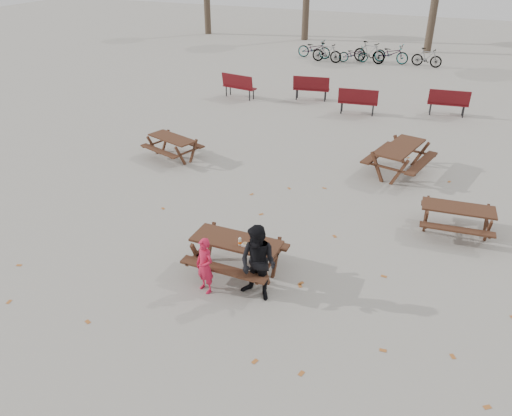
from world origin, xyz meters
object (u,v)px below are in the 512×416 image
at_px(picnic_table_far, 399,160).
at_px(picnic_table_east, 456,220).
at_px(soda_bottle, 240,242).
at_px(food_tray, 246,245).
at_px(child, 205,266).
at_px(main_picnic_table, 236,248).
at_px(adult, 258,263).
at_px(picnic_table_north, 173,148).

bearing_deg(picnic_table_far, picnic_table_east, -135.79).
relative_size(soda_bottle, picnic_table_east, 0.11).
xyz_separation_m(food_tray, picnic_table_east, (3.73, 3.50, -0.45)).
xyz_separation_m(child, picnic_table_far, (2.54, 7.07, -0.16)).
bearing_deg(picnic_table_east, food_tray, -141.93).
relative_size(child, picnic_table_far, 0.60).
distance_m(main_picnic_table, adult, 0.94).
height_order(food_tray, soda_bottle, soda_bottle).
relative_size(main_picnic_table, picnic_table_far, 0.92).
height_order(soda_bottle, adult, adult).
relative_size(food_tray, child, 0.15).
relative_size(food_tray, picnic_table_far, 0.09).
bearing_deg(soda_bottle, food_tray, 8.01).
xyz_separation_m(main_picnic_table, picnic_table_east, (4.01, 3.38, -0.24)).
height_order(picnic_table_north, picnic_table_far, picnic_table_far).
distance_m(child, picnic_table_east, 6.00).
xyz_separation_m(soda_bottle, picnic_table_north, (-4.54, 4.81, -0.51)).
bearing_deg(picnic_table_east, picnic_table_far, 116.25).
distance_m(main_picnic_table, picnic_table_east, 5.25).
xyz_separation_m(food_tray, child, (-0.57, -0.68, -0.21)).
bearing_deg(picnic_table_far, adult, -179.73).
bearing_deg(picnic_table_far, child, 173.11).
relative_size(adult, picnic_table_east, 0.97).
height_order(main_picnic_table, picnic_table_east, main_picnic_table).
xyz_separation_m(adult, picnic_table_north, (-5.11, 5.24, -0.43)).
xyz_separation_m(main_picnic_table, soda_bottle, (0.14, -0.14, 0.26)).
bearing_deg(main_picnic_table, adult, -38.63).
bearing_deg(picnic_table_north, child, -35.45).
distance_m(food_tray, child, 0.91).
relative_size(main_picnic_table, adult, 1.16).
xyz_separation_m(picnic_table_east, picnic_table_far, (-1.76, 2.89, 0.08)).
bearing_deg(picnic_table_north, picnic_table_far, 31.29).
xyz_separation_m(picnic_table_north, picnic_table_far, (6.64, 1.61, 0.08)).
distance_m(soda_bottle, child, 0.83).
height_order(picnic_table_east, picnic_table_far, picnic_table_far).
relative_size(soda_bottle, picnic_table_far, 0.09).
relative_size(child, adult, 0.75).
xyz_separation_m(soda_bottle, child, (-0.44, -0.66, -0.27)).
xyz_separation_m(child, adult, (1.01, 0.22, 0.19)).
distance_m(food_tray, adult, 0.63).
bearing_deg(food_tray, picnic_table_east, 43.16).
bearing_deg(adult, soda_bottle, 151.43).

